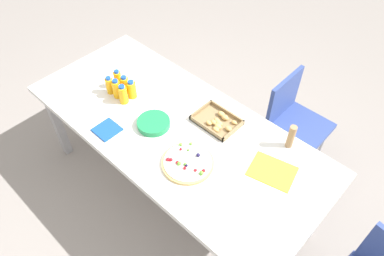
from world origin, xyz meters
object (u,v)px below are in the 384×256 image
chair_far_right (293,118)px  juice_bottle_1 (117,89)px  cardboard_tube (291,137)px  napkin_stack (107,130)px  juice_bottle_4 (125,85)px  plate_stack (154,123)px  juice_bottle_5 (132,89)px  paper_folder (272,171)px  juice_bottle_0 (110,85)px  juice_bottle_3 (118,79)px  party_table (174,132)px  snack_tray (218,121)px  fruit_pizza (188,163)px  juice_bottle_2 (123,94)px

chair_far_right → juice_bottle_1: 1.33m
cardboard_tube → napkin_stack: bearing=-143.2°
juice_bottle_4 → plate_stack: (0.39, -0.09, -0.04)m
juice_bottle_5 → plate_stack: size_ratio=0.65×
paper_folder → juice_bottle_0: bearing=-170.1°
juice_bottle_0 → cardboard_tube: bearing=20.5°
juice_bottle_1 → juice_bottle_3: bearing=135.4°
party_table → juice_bottle_0: (-0.56, -0.08, 0.13)m
juice_bottle_0 → snack_tray: size_ratio=0.46×
juice_bottle_5 → snack_tray: juice_bottle_5 is taller
fruit_pizza → paper_folder: bearing=36.9°
chair_far_right → cardboard_tube: size_ratio=4.86×
chair_far_right → juice_bottle_3: bearing=-51.0°
juice_bottle_1 → paper_folder: juice_bottle_1 is taller
juice_bottle_5 → juice_bottle_1: bearing=-137.4°
juice_bottle_2 → paper_folder: bearing=11.1°
party_table → chair_far_right: 0.95m
juice_bottle_0 → plate_stack: (0.46, -0.01, -0.04)m
party_table → paper_folder: size_ratio=8.04×
juice_bottle_0 → party_table: bearing=7.9°
snack_tray → napkin_stack: (-0.48, -0.54, -0.01)m
party_table → paper_folder: paper_folder is taller
juice_bottle_2 → fruit_pizza: 0.70m
party_table → fruit_pizza: size_ratio=6.70×
juice_bottle_0 → napkin_stack: size_ratio=0.90×
juice_bottle_1 → juice_bottle_5: 0.11m
cardboard_tube → paper_folder: bearing=-80.2°
juice_bottle_0 → cardboard_tube: size_ratio=0.79×
juice_bottle_4 → juice_bottle_5: bearing=-0.1°
napkin_stack → paper_folder: bearing=25.5°
juice_bottle_1 → juice_bottle_4: size_ratio=1.07×
cardboard_tube → party_table: bearing=-149.9°
juice_bottle_0 → juice_bottle_2: bearing=0.5°
juice_bottle_1 → juice_bottle_2: (0.08, -0.01, -0.00)m
juice_bottle_4 → juice_bottle_1: bearing=-92.4°
party_table → napkin_stack: size_ratio=13.94×
juice_bottle_2 → paper_folder: (1.09, 0.21, -0.07)m
juice_bottle_0 → napkin_stack: 0.37m
juice_bottle_2 → snack_tray: (0.60, 0.29, -0.05)m
fruit_pizza → party_table: bearing=149.8°
juice_bottle_5 → cardboard_tube: (1.05, 0.37, 0.02)m
juice_bottle_2 → cardboard_tube: 1.14m
juice_bottle_1 → paper_folder: bearing=10.1°
juice_bottle_1 → fruit_pizza: (0.77, -0.09, -0.06)m
juice_bottle_4 → juice_bottle_5: size_ratio=0.99×
juice_bottle_2 → paper_folder: size_ratio=0.56×
juice_bottle_1 → napkin_stack: size_ratio=0.98×
juice_bottle_3 → juice_bottle_5: (0.15, 0.00, -0.00)m
juice_bottle_1 → plate_stack: (0.39, -0.02, -0.05)m
chair_far_right → juice_bottle_0: 1.38m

